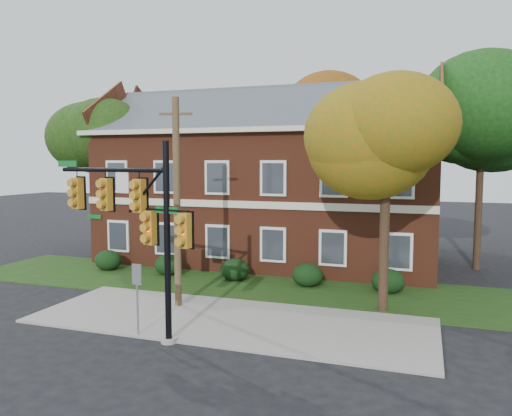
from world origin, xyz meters
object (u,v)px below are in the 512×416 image
(traffic_signal, at_px, (139,217))
(hedge_center, at_px, (235,270))
(hedge_left, at_px, (169,265))
(tree_left_rear, at_px, (108,143))
(tree_far_rear, at_px, (321,115))
(hedge_far_right, at_px, (388,281))
(utility_pole, at_px, (177,203))
(sign_post, at_px, (137,288))
(hedge_right, at_px, (308,275))
(tree_right_rear, at_px, (490,111))
(apartment_building, at_px, (268,172))
(tree_near_right, at_px, (393,131))
(hedge_far_left, at_px, (108,260))

(traffic_signal, bearing_deg, hedge_center, 99.35)
(hedge_left, xyz_separation_m, tree_left_rear, (-6.23, 4.14, 6.16))
(tree_left_rear, bearing_deg, tree_far_rear, 38.97)
(hedge_far_right, bearing_deg, tree_left_rear, 166.11)
(utility_pole, height_order, sign_post, utility_pole)
(tree_far_rear, bearing_deg, hedge_far_right, -66.63)
(tree_left_rear, bearing_deg, traffic_signal, -51.58)
(hedge_right, xyz_separation_m, tree_right_rear, (7.81, 6.11, 7.60))
(hedge_center, height_order, hedge_right, same)
(hedge_center, bearing_deg, hedge_right, 0.00)
(hedge_right, height_order, sign_post, sign_post)
(hedge_right, height_order, hedge_far_right, same)
(hedge_center, height_order, tree_far_rear, tree_far_rear)
(hedge_far_right, distance_m, tree_right_rear, 10.66)
(apartment_building, bearing_deg, tree_right_rear, 4.33)
(tree_near_right, relative_size, tree_right_rear, 0.81)
(hedge_far_left, distance_m, hedge_right, 10.50)
(tree_near_right, distance_m, tree_right_rear, 9.94)
(hedge_left, xyz_separation_m, sign_post, (3.32, -8.06, 1.08))
(hedge_far_left, relative_size, tree_far_rear, 0.12)
(apartment_building, bearing_deg, traffic_signal, -90.42)
(hedge_far_left, bearing_deg, hedge_left, 0.00)
(traffic_signal, bearing_deg, sign_post, -134.10)
(hedge_right, height_order, tree_left_rear, tree_left_rear)
(apartment_building, height_order, tree_left_rear, apartment_building)
(tree_right_rear, height_order, sign_post, tree_right_rear)
(tree_far_rear, relative_size, traffic_signal, 1.86)
(hedge_left, relative_size, tree_near_right, 0.16)
(hedge_center, bearing_deg, sign_post, -91.27)
(hedge_center, xyz_separation_m, utility_pole, (-0.50, -4.70, 3.52))
(hedge_center, distance_m, tree_left_rear, 12.23)
(traffic_signal, bearing_deg, tree_far_rear, 96.15)
(tree_near_right, relative_size, traffic_signal, 1.38)
(tree_near_right, bearing_deg, tree_left_rear, 157.64)
(hedge_far_left, height_order, hedge_center, same)
(hedge_center, distance_m, traffic_signal, 8.67)
(hedge_center, distance_m, tree_near_right, 9.90)
(tree_far_rear, bearing_deg, sign_post, -94.11)
(tree_left_rear, distance_m, sign_post, 16.31)
(hedge_right, height_order, tree_right_rear, tree_right_rear)
(hedge_far_left, distance_m, traffic_signal, 11.08)
(hedge_far_left, xyz_separation_m, utility_pole, (6.50, -4.70, 3.52))
(hedge_left, distance_m, sign_post, 8.79)
(tree_far_rear, bearing_deg, tree_near_right, -69.73)
(hedge_far_left, distance_m, hedge_left, 3.50)
(hedge_left, relative_size, tree_far_rear, 0.12)
(tree_left_rear, height_order, utility_pole, tree_left_rear)
(tree_near_right, distance_m, tree_left_rear, 18.33)
(tree_right_rear, relative_size, tree_far_rear, 0.92)
(apartment_building, height_order, hedge_right, apartment_building)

